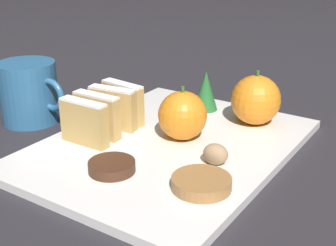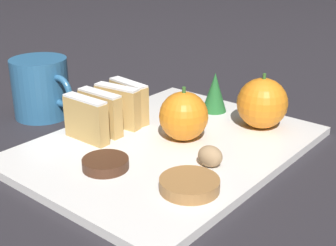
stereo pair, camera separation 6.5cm
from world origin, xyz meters
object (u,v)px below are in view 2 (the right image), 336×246
Objects in this scene: chocolate_cookie at (106,164)px; orange_near at (184,116)px; orange_far at (262,103)px; walnut at (210,156)px; coffee_mug at (41,88)px.

orange_near is at bearing 81.72° from chocolate_cookie.
orange_far reaches higher than walnut.
orange_near is 1.33× the size of chocolate_cookie.
coffee_mug is at bearing -168.31° from orange_near.
orange_far is (0.06, 0.11, 0.00)m from orange_near.
coffee_mug reaches higher than chocolate_cookie.
walnut is 0.56× the size of chocolate_cookie.
walnut is (0.08, -0.05, -0.02)m from orange_near.
coffee_mug is (-0.26, -0.05, 0.00)m from orange_near.
orange_far is at bearing 60.25° from orange_near.
walnut is 0.13m from chocolate_cookie.
chocolate_cookie is at bearing -98.28° from orange_near.
walnut reaches higher than chocolate_cookie.
orange_far is at bearing 71.32° from chocolate_cookie.
orange_near is 2.35× the size of walnut.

